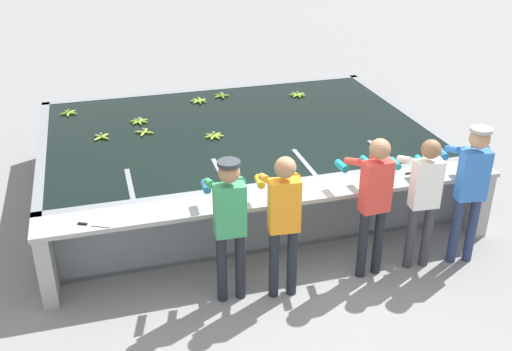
% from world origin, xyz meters
% --- Properties ---
extents(ground_plane, '(80.00, 80.00, 0.00)m').
position_xyz_m(ground_plane, '(0.00, 0.00, 0.00)').
color(ground_plane, gray).
rests_on(ground_plane, ground).
extents(wash_tank, '(5.42, 3.75, 0.90)m').
position_xyz_m(wash_tank, '(0.00, 2.31, 0.44)').
color(wash_tank, gray).
rests_on(wash_tank, ground).
extents(work_ledge, '(5.42, 0.45, 0.90)m').
position_xyz_m(work_ledge, '(0.00, 0.22, 0.66)').
color(work_ledge, '#9E9E99').
rests_on(work_ledge, ground).
extents(worker_0, '(0.42, 0.72, 1.64)m').
position_xyz_m(worker_0, '(-0.73, -0.27, 0.99)').
color(worker_0, '#1E2328').
rests_on(worker_0, ground).
extents(worker_1, '(0.45, 0.73, 1.65)m').
position_xyz_m(worker_1, '(-0.17, -0.36, 0.99)').
color(worker_1, '#1E2328').
rests_on(worker_1, ground).
extents(worker_2, '(0.44, 0.73, 1.69)m').
position_xyz_m(worker_2, '(0.89, -0.27, 1.01)').
color(worker_2, '#1E2328').
rests_on(worker_2, ground).
extents(worker_3, '(0.44, 0.72, 1.60)m').
position_xyz_m(worker_3, '(1.50, -0.27, 0.96)').
color(worker_3, '#38383D').
rests_on(worker_3, ground).
extents(worker_4, '(0.48, 0.74, 1.70)m').
position_xyz_m(worker_4, '(2.05, -0.33, 1.04)').
color(worker_4, navy).
rests_on(worker_4, ground).
extents(banana_bunch_floating_0, '(0.28, 0.28, 0.08)m').
position_xyz_m(banana_bunch_floating_0, '(-1.31, 2.92, 0.91)').
color(banana_bunch_floating_0, '#7FAD33').
rests_on(banana_bunch_floating_0, wash_tank).
extents(banana_bunch_floating_1, '(0.28, 0.28, 0.08)m').
position_xyz_m(banana_bunch_floating_1, '(-0.38, 2.07, 0.91)').
color(banana_bunch_floating_1, '#8CB738').
rests_on(banana_bunch_floating_1, wash_tank).
extents(banana_bunch_floating_2, '(0.28, 0.28, 0.08)m').
position_xyz_m(banana_bunch_floating_2, '(1.32, 3.41, 0.91)').
color(banana_bunch_floating_2, '#93BC3D').
rests_on(banana_bunch_floating_2, wash_tank).
extents(banana_bunch_floating_3, '(0.28, 0.28, 0.08)m').
position_xyz_m(banana_bunch_floating_3, '(-0.30, 3.56, 0.91)').
color(banana_bunch_floating_3, '#93BC3D').
rests_on(banana_bunch_floating_3, wash_tank).
extents(banana_bunch_floating_4, '(0.27, 0.27, 0.08)m').
position_xyz_m(banana_bunch_floating_4, '(0.10, 3.70, 0.91)').
color(banana_bunch_floating_4, '#75A333').
rests_on(banana_bunch_floating_4, wash_tank).
extents(banana_bunch_floating_5, '(0.27, 0.27, 0.08)m').
position_xyz_m(banana_bunch_floating_5, '(-2.30, 3.55, 0.91)').
color(banana_bunch_floating_5, '#7FAD33').
rests_on(banana_bunch_floating_5, wash_tank).
extents(banana_bunch_floating_6, '(0.23, 0.23, 0.08)m').
position_xyz_m(banana_bunch_floating_6, '(-1.87, 2.46, 0.91)').
color(banana_bunch_floating_6, '#93BC3D').
rests_on(banana_bunch_floating_6, wash_tank).
extents(banana_bunch_floating_7, '(0.27, 0.27, 0.08)m').
position_xyz_m(banana_bunch_floating_7, '(-1.29, 2.47, 0.91)').
color(banana_bunch_floating_7, '#9EC642').
rests_on(banana_bunch_floating_7, wash_tank).
extents(knife_0, '(0.33, 0.18, 0.02)m').
position_xyz_m(knife_0, '(-2.12, 0.13, 0.91)').
color(knife_0, silver).
rests_on(knife_0, work_ledge).
extents(knife_1, '(0.35, 0.03, 0.02)m').
position_xyz_m(knife_1, '(1.71, 0.29, 0.91)').
color(knife_1, silver).
rests_on(knife_1, work_ledge).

